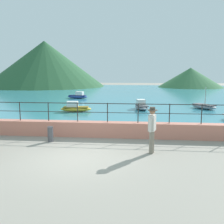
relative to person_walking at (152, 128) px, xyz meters
The scene contains 12 objects.
ground_plane 2.97m from the person_walking, 160.80° to the right, with size 120.00×120.00×0.00m, color gray.
promenade_wall 3.55m from the person_walking, 139.30° to the left, with size 20.00×0.56×0.70m, color tan.
railing 3.51m from the person_walking, 139.30° to the left, with size 18.44×0.04×0.90m.
lake_water 25.08m from the person_walking, 96.07° to the left, with size 64.00×44.32×0.06m, color teal.
hill_main 45.22m from the person_walking, 115.01° to the left, with size 23.56×23.56×8.92m, color #285633.
hill_secondary 41.76m from the person_walking, 77.38° to the left, with size 12.23×12.23×3.69m, color #33663D.
person_walking is the anchor object (origin of this frame).
bollard 4.52m from the person_walking, 164.86° to the left, with size 0.24×0.24×0.66m, color #4C4C51.
boat_2 12.70m from the person_walking, 68.14° to the left, with size 2.08×2.39×1.76m.
boat_3 10.71m from the person_walking, 119.30° to the left, with size 2.39×1.17×0.76m.
boat_4 20.05m from the person_walking, 111.20° to the left, with size 2.40×1.18×0.76m.
boat_5 10.99m from the person_walking, 91.51° to the left, with size 1.35×2.44×0.76m.
Camera 1 is at (2.13, -8.56, 3.05)m, focal length 41.50 mm.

